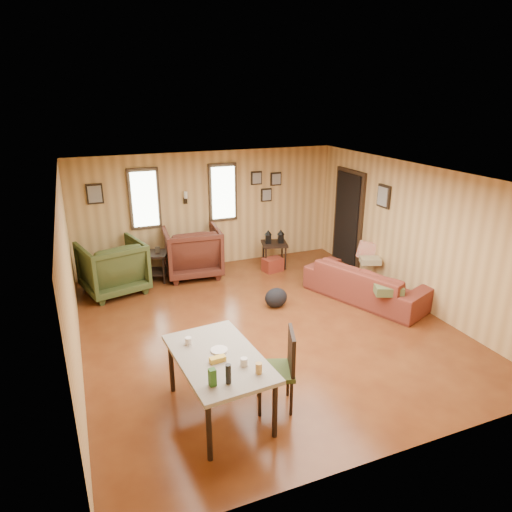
{
  "coord_description": "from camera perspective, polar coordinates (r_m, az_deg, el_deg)",
  "views": [
    {
      "loc": [
        -2.56,
        -5.91,
        3.5
      ],
      "look_at": [
        0.0,
        0.4,
        1.05
      ],
      "focal_mm": 32.0,
      "sensor_mm": 36.0,
      "label": 1
    }
  ],
  "objects": [
    {
      "name": "cooler",
      "position": [
        9.44,
        2.09,
        -1.08
      ],
      "size": [
        0.44,
        0.35,
        0.28
      ],
      "rotation": [
        0.0,
        0.0,
        0.19
      ],
      "color": "maroon",
      "rests_on": "ground"
    },
    {
      "name": "sofa_pillows",
      "position": [
        8.39,
        14.93,
        -1.79
      ],
      "size": [
        1.12,
        1.91,
        0.39
      ],
      "rotation": [
        0.0,
        0.0,
        -0.41
      ],
      "color": "#4C5530",
      "rests_on": "sofa"
    },
    {
      "name": "side_table",
      "position": [
        9.54,
        2.31,
        1.8
      ],
      "size": [
        0.63,
        0.63,
        0.82
      ],
      "rotation": [
        0.0,
        0.0,
        -0.27
      ],
      "color": "black",
      "rests_on": "ground"
    },
    {
      "name": "dining_chair",
      "position": [
        5.39,
        3.18,
        -13.47
      ],
      "size": [
        0.57,
        0.57,
        0.98
      ],
      "rotation": [
        0.0,
        0.0,
        -0.35
      ],
      "color": "#343F1D",
      "rests_on": "ground"
    },
    {
      "name": "room",
      "position": [
        7.14,
        1.64,
        1.03
      ],
      "size": [
        5.54,
        6.04,
        2.44
      ],
      "color": "brown",
      "rests_on": "ground"
    },
    {
      "name": "dining_table",
      "position": [
        5.21,
        -4.66,
        -13.05
      ],
      "size": [
        0.99,
        1.53,
        0.96
      ],
      "rotation": [
        0.0,
        0.0,
        0.08
      ],
      "color": "gray",
      "rests_on": "ground"
    },
    {
      "name": "end_table",
      "position": [
        9.12,
        -12.72,
        -0.66
      ],
      "size": [
        0.69,
        0.67,
        0.7
      ],
      "rotation": [
        0.0,
        0.0,
        -0.38
      ],
      "color": "black",
      "rests_on": "ground"
    },
    {
      "name": "recliner_brown",
      "position": [
        9.19,
        -8.0,
        0.89
      ],
      "size": [
        1.16,
        1.09,
        1.11
      ],
      "primitive_type": "imported",
      "rotation": [
        0.0,
        0.0,
        3.06
      ],
      "color": "#461E15",
      "rests_on": "ground"
    },
    {
      "name": "sofa",
      "position": [
        8.28,
        13.65,
        -2.57
      ],
      "size": [
        1.42,
        2.27,
        0.86
      ],
      "primitive_type": "imported",
      "rotation": [
        0.0,
        0.0,
        1.96
      ],
      "color": "maroon",
      "rests_on": "ground"
    },
    {
      "name": "backpack",
      "position": [
        7.87,
        2.52,
        -5.23
      ],
      "size": [
        0.45,
        0.37,
        0.35
      ],
      "rotation": [
        0.0,
        0.0,
        0.18
      ],
      "color": "black",
      "rests_on": "ground"
    },
    {
      "name": "recliner_green",
      "position": [
        8.72,
        -17.49,
        -1.03
      ],
      "size": [
        1.25,
        1.21,
        1.07
      ],
      "primitive_type": "imported",
      "rotation": [
        0.0,
        0.0,
        -2.89
      ],
      "color": "#343F1D",
      "rests_on": "ground"
    }
  ]
}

